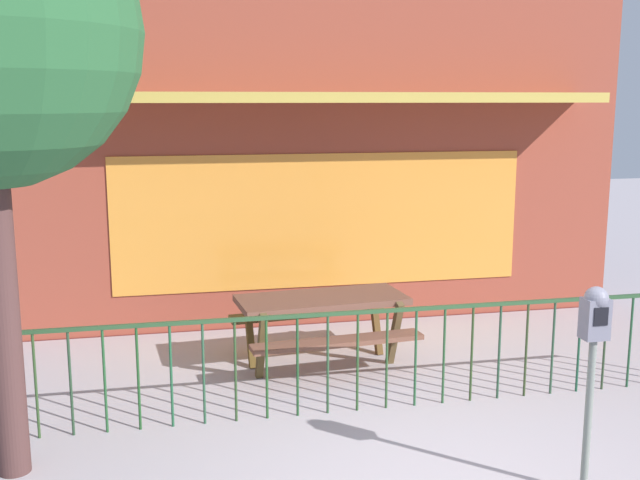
{
  "coord_description": "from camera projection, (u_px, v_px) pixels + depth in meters",
  "views": [
    {
      "loc": [
        -2.02,
        -4.86,
        2.87
      ],
      "look_at": [
        -0.55,
        2.02,
        1.56
      ],
      "focal_mm": 42.65,
      "sensor_mm": 36.0,
      "label": 1
    }
  ],
  "objects": [
    {
      "name": "pub_storefront",
      "position": [
        319.0,
        94.0,
        9.57
      ],
      "size": [
        8.07,
        1.31,
        5.92
      ],
      "color": "#56201E",
      "rests_on": "ground"
    },
    {
      "name": "patio_fence_front",
      "position": [
        387.0,
        341.0,
        7.05
      ],
      "size": [
        6.8,
        0.04,
        0.97
      ],
      "color": "#294B2B",
      "rests_on": "ground"
    },
    {
      "name": "picnic_table_left",
      "position": [
        322.0,
        311.0,
        8.2
      ],
      "size": [
        1.92,
        1.52,
        0.79
      ],
      "color": "brown",
      "rests_on": "ground"
    },
    {
      "name": "parking_meter_near",
      "position": [
        594.0,
        336.0,
        5.4
      ],
      "size": [
        0.18,
        0.17,
        1.57
      ],
      "color": "gray",
      "rests_on": "ground"
    }
  ]
}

